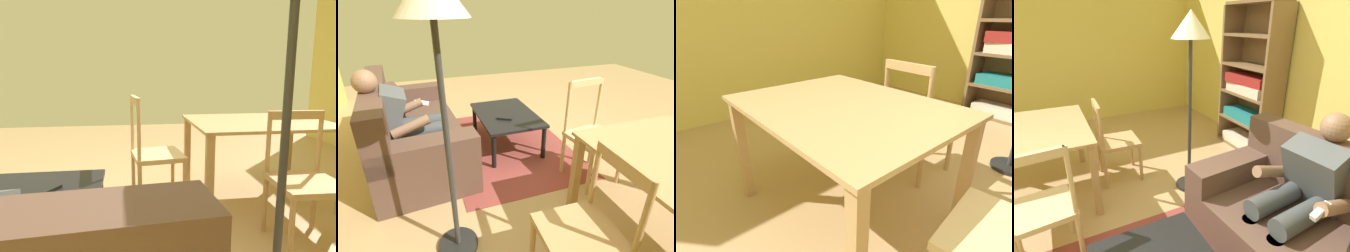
{
  "view_description": "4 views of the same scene",
  "coord_description": "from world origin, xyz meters",
  "views": [
    {
      "loc": [
        0.09,
        2.3,
        1.16
      ],
      "look_at": [
        -0.1,
        0.91,
        0.9
      ],
      "focal_mm": 31.36,
      "sensor_mm": 36.0,
      "label": 1
    },
    {
      "loc": [
        -1.89,
        1.33,
        1.58
      ],
      "look_at": [
        0.75,
        0.4,
        0.25
      ],
      "focal_mm": 27.32,
      "sensor_mm": 36.0,
      "label": 2
    },
    {
      "loc": [
        -0.03,
        -1.05,
        1.19
      ],
      "look_at": [
        -1.07,
        -0.16,
        0.6
      ],
      "focal_mm": 27.51,
      "sensor_mm": 36.0,
      "label": 3
    },
    {
      "loc": [
        1.62,
        0.02,
        1.66
      ],
      "look_at": [
        -0.1,
        0.91,
        0.9
      ],
      "focal_mm": 28.42,
      "sensor_mm": 36.0,
      "label": 4
    }
  ],
  "objects": [
    {
      "name": "ground_plane",
      "position": [
        0.0,
        0.0,
        0.0
      ],
      "size": [
        8.51,
        8.51,
        0.0
      ],
      "primitive_type": "plane",
      "color": "tan"
    },
    {
      "name": "area_rug",
      "position": [
        0.75,
        0.4,
        0.0
      ],
      "size": [
        2.0,
        1.4,
        0.01
      ],
      "primitive_type": "cube",
      "rotation": [
        0.0,
        0.0,
        0.0
      ],
      "color": "brown",
      "rests_on": "ground_plane"
    },
    {
      "name": "person_lounging",
      "position": [
        0.6,
        1.5,
        0.55
      ],
      "size": [
        0.62,
        0.96,
        1.08
      ],
      "color": "#4C5156",
      "rests_on": "ground_plane"
    },
    {
      "name": "dining_chair_facing_couch",
      "position": [
        -0.13,
        -0.16,
        0.46
      ],
      "size": [
        0.47,
        0.47,
        0.96
      ],
      "color": "#D1B27F",
      "rests_on": "ground_plane"
    },
    {
      "name": "floor_lamp",
      "position": [
        -0.54,
        1.22,
        1.49
      ],
      "size": [
        0.36,
        0.36,
        1.76
      ],
      "color": "black",
      "rests_on": "ground_plane"
    },
    {
      "name": "couch",
      "position": [
        0.86,
        1.49,
        0.31
      ],
      "size": [
        1.94,
        1.04,
        0.88
      ],
      "color": "brown",
      "rests_on": "ground_plane"
    },
    {
      "name": "dining_chair_near_wall",
      "position": [
        -1.07,
        0.58,
        0.44
      ],
      "size": [
        0.44,
        0.44,
        0.9
      ],
      "color": "tan",
      "rests_on": "ground_plane"
    },
    {
      "name": "coffee_table",
      "position": [
        0.75,
        0.4,
        0.37
      ],
      "size": [
        0.95,
        0.66,
        0.42
      ],
      "color": "black",
      "rests_on": "ground_plane"
    },
    {
      "name": "tv_remote",
      "position": [
        0.59,
        0.47,
        0.43
      ],
      "size": [
        0.13,
        0.17,
        0.02
      ],
      "primitive_type": "cube",
      "rotation": [
        0.0,
        0.0,
        2.6
      ],
      "color": "black",
      "rests_on": "coffee_table"
    }
  ]
}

